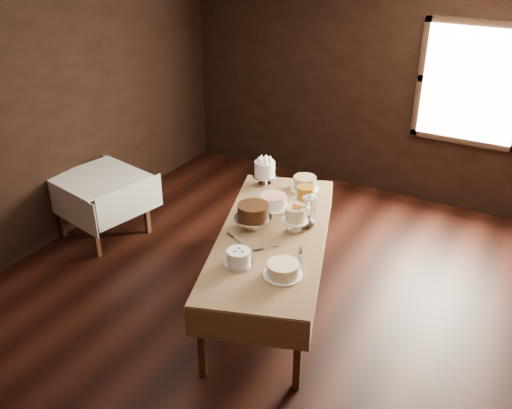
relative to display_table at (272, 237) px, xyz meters
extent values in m
cube|color=black|center=(-0.21, -0.13, -0.69)|extent=(5.00, 6.00, 0.01)
cube|color=black|center=(-0.21, 2.87, 0.71)|extent=(5.00, 0.02, 2.80)
cube|color=black|center=(-2.71, -0.13, 0.71)|extent=(0.02, 6.00, 2.80)
cube|color=#FFEABF|center=(1.09, 2.81, 0.91)|extent=(1.10, 0.05, 1.30)
cube|color=#3F2617|center=(0.00, -1.18, -0.35)|extent=(0.07, 0.07, 0.68)
cube|color=#3F2617|center=(-0.73, 0.94, -0.35)|extent=(0.07, 0.07, 0.68)
cube|color=#3F2617|center=(0.73, -0.94, -0.35)|extent=(0.07, 0.07, 0.68)
cube|color=#3F2617|center=(0.00, 1.18, -0.35)|extent=(0.07, 0.07, 0.68)
cube|color=#3F2617|center=(0.00, 0.00, 0.02)|extent=(1.60, 2.52, 0.04)
cube|color=#936F4D|center=(0.00, 0.00, 0.05)|extent=(1.68, 2.59, 0.01)
cube|color=#3F2617|center=(-2.69, -0.13, -0.35)|extent=(0.06, 0.06, 0.69)
cube|color=#3F2617|center=(-2.55, 0.55, -0.35)|extent=(0.06, 0.06, 0.69)
cube|color=#3F2617|center=(-2.01, -0.27, -0.35)|extent=(0.06, 0.06, 0.69)
cube|color=#3F2617|center=(-1.87, 0.41, -0.35)|extent=(0.06, 0.06, 0.69)
cube|color=#3F2617|center=(-2.28, 0.14, 0.01)|extent=(0.94, 0.94, 0.04)
cube|color=white|center=(-2.28, 0.14, 0.04)|extent=(1.03, 1.03, 0.01)
cylinder|color=silver|center=(-0.56, 0.86, 0.12)|extent=(0.26, 0.26, 0.13)
cylinder|color=white|center=(-0.56, 0.86, 0.26)|extent=(0.26, 0.26, 0.15)
cylinder|color=white|center=(-0.13, 0.97, 0.06)|extent=(0.30, 0.30, 0.01)
cylinder|color=tan|center=(-0.13, 0.97, 0.13)|extent=(0.33, 0.33, 0.13)
cylinder|color=white|center=(-0.23, 0.44, 0.06)|extent=(0.33, 0.33, 0.01)
cylinder|color=white|center=(-0.23, 0.44, 0.12)|extent=(0.35, 0.35, 0.11)
cylinder|color=white|center=(0.06, 0.57, 0.12)|extent=(0.22, 0.22, 0.13)
cylinder|color=#AA6818|center=(0.06, 0.57, 0.24)|extent=(0.23, 0.23, 0.13)
cylinder|color=silver|center=(-0.19, -0.02, 0.12)|extent=(0.35, 0.35, 0.13)
cylinder|color=#3A1D0B|center=(-0.19, -0.02, 0.25)|extent=(0.34, 0.34, 0.12)
cylinder|color=white|center=(0.16, 0.13, 0.12)|extent=(0.25, 0.25, 0.12)
cylinder|color=beige|center=(0.16, 0.13, 0.24)|extent=(0.21, 0.21, 0.13)
cylinder|color=silver|center=(0.00, -0.61, 0.06)|extent=(0.26, 0.26, 0.01)
cylinder|color=white|center=(0.00, -0.61, 0.13)|extent=(0.27, 0.27, 0.12)
cylinder|color=white|center=(0.40, -0.57, 0.06)|extent=(0.33, 0.33, 0.01)
cylinder|color=#F9E5C0|center=(0.40, -0.57, 0.12)|extent=(0.34, 0.34, 0.10)
cube|color=silver|center=(0.12, -0.25, 0.06)|extent=(0.18, 0.20, 0.01)
cube|color=silver|center=(0.42, -0.27, 0.06)|extent=(0.13, 0.23, 0.01)
cube|color=silver|center=(-0.15, 0.24, 0.06)|extent=(0.07, 0.24, 0.01)
cube|color=silver|center=(-0.20, -0.30, 0.06)|extent=(0.23, 0.13, 0.01)
imported|color=#2D2823|center=(0.25, 0.25, 0.11)|extent=(0.16, 0.16, 0.12)
camera|label=1|loc=(2.11, -4.01, 2.70)|focal=39.87mm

